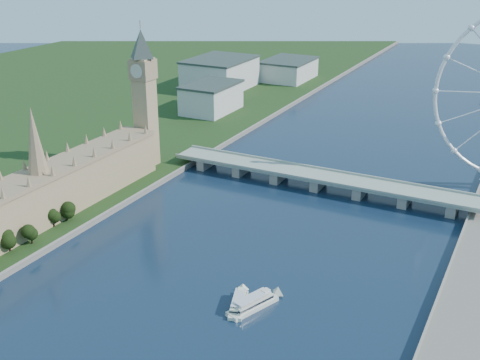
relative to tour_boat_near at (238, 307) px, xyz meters
The scene contains 6 objects.
parliament_range 149.13m from the tour_boat_near, behind, with size 24.00×200.00×70.00m.
big_ben 208.63m from the tour_boat_near, 137.49° to the left, with size 20.02×20.02×110.00m.
westminster_bridge 156.75m from the tour_boat_near, 96.51° to the left, with size 220.00×22.00×9.50m.
city_skyline 416.58m from the tour_boat_near, 87.04° to the left, with size 505.00×280.00×32.00m.
tour_boat_near is the anchor object (origin of this frame).
tour_boat_far 6.74m from the tour_boat_near, 19.72° to the left, with size 7.75×30.31×6.70m, color silver, non-canonical shape.
Camera 1 is at (128.42, -69.01, 161.26)m, focal length 45.00 mm.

